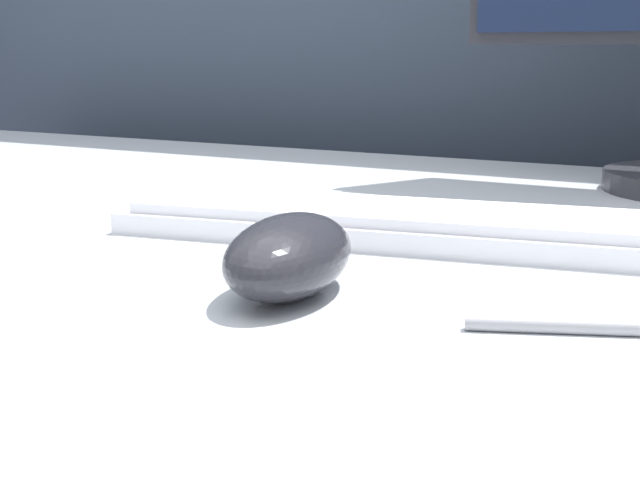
{
  "coord_description": "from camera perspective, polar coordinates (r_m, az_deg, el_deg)",
  "views": [
    {
      "loc": [
        0.2,
        -0.55,
        0.89
      ],
      "look_at": [
        -0.05,
        -0.09,
        0.78
      ],
      "focal_mm": 50.0,
      "sensor_mm": 36.0,
      "label": 1
    }
  ],
  "objects": [
    {
      "name": "computer_mouse_near",
      "position": [
        0.5,
        -1.99,
        -1.0
      ],
      "size": [
        0.09,
        0.13,
        0.05
      ],
      "rotation": [
        0.0,
        0.0,
        0.19
      ],
      "color": "#232328",
      "rests_on": "desk"
    },
    {
      "name": "pen",
      "position": [
        0.46,
        17.53,
        -5.34
      ],
      "size": [
        0.12,
        0.06,
        0.01
      ],
      "rotation": [
        0.0,
        0.0,
        0.4
      ],
      "color": "#99999E",
      "rests_on": "desk"
    },
    {
      "name": "keyboard",
      "position": [
        0.66,
        5.5,
        1.01
      ],
      "size": [
        0.44,
        0.18,
        0.02
      ],
      "rotation": [
        0.0,
        0.0,
        0.17
      ],
      "color": "silver",
      "rests_on": "desk"
    }
  ]
}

